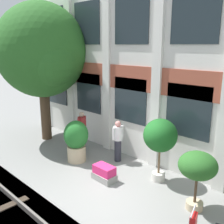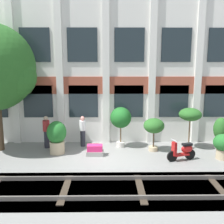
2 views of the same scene
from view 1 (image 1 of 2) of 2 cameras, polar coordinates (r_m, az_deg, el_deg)
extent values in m
plane|color=gray|center=(8.23, -1.59, -16.94)|extent=(80.00, 80.00, 0.00)
cube|color=silver|center=(9.19, 11.18, 14.18)|extent=(14.38, 0.50, 8.58)
cube|color=#9E4C38|center=(9.04, 9.87, 6.68)|extent=(14.38, 0.06, 0.90)
cube|color=silver|center=(14.29, -15.19, 13.93)|extent=(0.36, 0.16, 8.58)
cube|color=silver|center=(12.30, -9.26, 14.24)|extent=(0.36, 0.16, 8.58)
cube|color=silver|center=(10.48, -1.15, 14.43)|extent=(0.36, 0.16, 8.58)
cube|color=silver|center=(8.93, 10.05, 14.23)|extent=(0.36, 0.16, 8.58)
cube|color=#1E282D|center=(13.45, -11.88, 5.39)|extent=(1.53, 0.04, 1.70)
cube|color=#1E282D|center=(11.56, -5.18, 4.21)|extent=(1.53, 0.04, 1.70)
cube|color=#1E282D|center=(9.89, 3.91, 2.51)|extent=(1.53, 0.04, 1.70)
cube|color=#1E282D|center=(8.58, 16.17, 0.12)|extent=(1.53, 0.04, 1.70)
cube|color=#1E282D|center=(13.33, -12.54, 17.80)|extent=(1.53, 0.04, 1.70)
cube|color=#1E282D|center=(11.42, -5.52, 18.69)|extent=(1.53, 0.04, 1.70)
cube|color=#1E282D|center=(9.72, 4.22, 19.48)|extent=(1.53, 0.04, 1.70)
cube|color=#1E282D|center=(8.38, 17.62, 19.71)|extent=(1.53, 0.04, 1.70)
cube|color=#605B56|center=(7.13, -14.96, -22.27)|extent=(22.38, 0.07, 0.15)
cylinder|color=#4C3826|center=(12.42, -14.33, 0.82)|extent=(0.45, 0.45, 2.93)
ellipsoid|color=#286023|center=(12.10, -15.11, 12.82)|extent=(3.92, 3.92, 4.08)
sphere|color=#286023|center=(13.06, -16.48, 11.01)|extent=(2.16, 2.16, 2.16)
sphere|color=#286023|center=(11.17, -13.23, 10.75)|extent=(2.16, 2.16, 2.16)
cylinder|color=tan|center=(10.13, -7.69, -8.92)|extent=(0.70, 0.70, 0.59)
ellipsoid|color=#236B28|center=(9.86, -7.84, -4.92)|extent=(0.92, 0.92, 1.07)
cylinder|color=beige|center=(8.91, 10.04, -13.62)|extent=(0.43, 0.43, 0.26)
cylinder|color=brown|center=(8.62, 10.24, -9.71)|extent=(0.07, 0.07, 1.07)
ellipsoid|color=#19561E|center=(8.34, 10.46, -5.02)|extent=(1.07, 1.07, 1.06)
cube|color=gray|center=(8.79, -1.69, -13.93)|extent=(0.80, 0.48, 0.22)
cube|color=#DB2866|center=(8.67, -1.71, -12.47)|extent=(0.71, 0.42, 0.28)
cylinder|color=tan|center=(7.79, 17.47, -18.78)|extent=(0.45, 0.45, 0.21)
cylinder|color=#4C3826|center=(7.50, 17.80, -15.18)|extent=(0.07, 0.07, 0.92)
ellipsoid|color=#286023|center=(7.23, 18.17, -11.00)|extent=(1.01, 1.01, 0.72)
cylinder|color=#B7B7BF|center=(6.00, 17.25, -19.90)|extent=(0.17, 0.49, 0.03)
cylinder|color=#282833|center=(9.99, 1.28, -8.35)|extent=(0.26, 0.26, 0.84)
cylinder|color=silver|center=(9.74, 1.31, -4.67)|extent=(0.34, 0.34, 0.52)
sphere|color=#D98982|center=(9.63, 1.32, -2.60)|extent=(0.22, 0.22, 0.22)
cylinder|color=silver|center=(9.60, 0.33, -4.80)|extent=(0.09, 0.09, 0.46)
cylinder|color=silver|center=(9.88, 2.25, -4.25)|extent=(0.09, 0.09, 0.46)
cylinder|color=#282833|center=(11.06, -6.47, -6.02)|extent=(0.26, 0.26, 0.88)
cylinder|color=maroon|center=(10.84, -6.57, -2.49)|extent=(0.34, 0.34, 0.54)
sphere|color=tan|center=(10.73, -6.63, -0.54)|extent=(0.22, 0.22, 0.22)
cylinder|color=maroon|center=(11.00, -5.90, -2.07)|extent=(0.09, 0.09, 0.49)
cylinder|color=maroon|center=(10.66, -7.28, -2.64)|extent=(0.09, 0.09, 0.49)
camera|label=2|loc=(8.01, -97.57, -1.58)|focal=42.00mm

